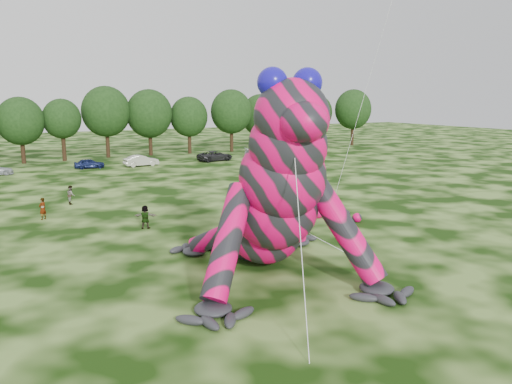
{
  "coord_description": "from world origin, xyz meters",
  "views": [
    {
      "loc": [
        -8.38,
        -17.19,
        8.88
      ],
      "look_at": [
        3.75,
        5.29,
        4.0
      ],
      "focal_mm": 35.0,
      "sensor_mm": 36.0,
      "label": 1
    }
  ],
  "objects": [
    {
      "name": "tree_13",
      "position": [
        27.13,
        57.13,
        5.06
      ],
      "size": [
        6.83,
        6.15,
        10.13
      ],
      "primitive_type": null,
      "color": "black",
      "rests_on": "ground"
    },
    {
      "name": "tree_15",
      "position": [
        38.47,
        57.77,
        4.82
      ],
      "size": [
        7.17,
        6.45,
        9.63
      ],
      "primitive_type": null,
      "color": "black",
      "rests_on": "ground"
    },
    {
      "name": "car_6",
      "position": [
        19.76,
        47.13,
        0.72
      ],
      "size": [
        5.48,
        3.23,
        1.43
      ],
      "primitive_type": "imported",
      "rotation": [
        0.0,
        0.0,
        1.75
      ],
      "color": "#242426",
      "rests_on": "ground"
    },
    {
      "name": "tree_8",
      "position": [
        -4.22,
        56.99,
        4.47
      ],
      "size": [
        6.14,
        5.53,
        8.94
      ],
      "primitive_type": null,
      "color": "black",
      "rests_on": "ground"
    },
    {
      "name": "spectator_3",
      "position": [
        16.43,
        29.57,
        0.94
      ],
      "size": [
        1.18,
        0.74,
        1.88
      ],
      "primitive_type": "imported",
      "rotation": [
        0.0,
        0.0,
        0.27
      ],
      "color": "gray",
      "rests_on": "ground"
    },
    {
      "name": "tree_9",
      "position": [
        1.06,
        57.35,
        4.34
      ],
      "size": [
        5.27,
        4.74,
        8.68
      ],
      "primitive_type": null,
      "color": "black",
      "rests_on": "ground"
    },
    {
      "name": "car_7",
      "position": [
        28.28,
        49.91,
        0.62
      ],
      "size": [
        4.56,
        2.59,
        1.25
      ],
      "primitive_type": "imported",
      "rotation": [
        0.0,
        0.0,
        1.36
      ],
      "color": "silver",
      "rests_on": "ground"
    },
    {
      "name": "spectator_1",
      "position": [
        -2.58,
        26.32,
        0.8
      ],
      "size": [
        0.65,
        0.81,
        1.59
      ],
      "primitive_type": "imported",
      "rotation": [
        0.0,
        0.0,
        1.5
      ],
      "color": "gray",
      "rests_on": "ground"
    },
    {
      "name": "tree_14",
      "position": [
        33.46,
        58.72,
        4.7
      ],
      "size": [
        6.82,
        6.14,
        9.4
      ],
      "primitive_type": null,
      "color": "black",
      "rests_on": "ground"
    },
    {
      "name": "spectator_0",
      "position": [
        -5.23,
        21.67,
        0.81
      ],
      "size": [
        0.71,
        0.67,
        1.63
      ],
      "primitive_type": "imported",
      "rotation": [
        0.0,
        0.0,
        3.82
      ],
      "color": "gray",
      "rests_on": "ground"
    },
    {
      "name": "car_4",
      "position": [
        2.73,
        47.74,
        0.63
      ],
      "size": [
        3.77,
        1.67,
        1.26
      ],
      "primitive_type": "imported",
      "rotation": [
        0.0,
        0.0,
        1.52
      ],
      "color": "#141E4E",
      "rests_on": "ground"
    },
    {
      "name": "tree_12",
      "position": [
        20.01,
        57.74,
        4.49
      ],
      "size": [
        5.99,
        5.39,
        8.97
      ],
      "primitive_type": null,
      "color": "black",
      "rests_on": "ground"
    },
    {
      "name": "tree_16",
      "position": [
        45.45,
        59.37,
        4.69
      ],
      "size": [
        6.26,
        5.63,
        9.37
      ],
      "primitive_type": null,
      "color": "black",
      "rests_on": "ground"
    },
    {
      "name": "ground",
      "position": [
        0.0,
        0.0,
        0.0
      ],
      "size": [
        240.0,
        240.0,
        0.0
      ],
      "primitive_type": "plane",
      "color": "#16330A",
      "rests_on": "ground"
    },
    {
      "name": "tree_10",
      "position": [
        7.4,
        58.58,
        5.25
      ],
      "size": [
        7.09,
        6.38,
        10.5
      ],
      "primitive_type": null,
      "color": "black",
      "rests_on": "ground"
    },
    {
      "name": "tree_11",
      "position": [
        13.79,
        58.2,
        5.03
      ],
      "size": [
        7.01,
        6.31,
        10.07
      ],
      "primitive_type": null,
      "color": "black",
      "rests_on": "ground"
    },
    {
      "name": "tree_17",
      "position": [
        51.95,
        56.66,
        5.15
      ],
      "size": [
        6.98,
        6.28,
        10.3
      ],
      "primitive_type": null,
      "color": "black",
      "rests_on": "ground"
    },
    {
      "name": "inflatable_gecko",
      "position": [
        4.33,
        6.29,
        5.09
      ],
      "size": [
        20.79,
        23.32,
        10.19
      ],
      "primitive_type": null,
      "rotation": [
        0.0,
        0.0,
        -0.2
      ],
      "color": "#EE055E",
      "rests_on": "ground"
    },
    {
      "name": "car_5",
      "position": [
        9.06,
        46.65,
        0.73
      ],
      "size": [
        4.57,
        1.95,
        1.47
      ],
      "primitive_type": "imported",
      "rotation": [
        0.0,
        0.0,
        1.66
      ],
      "color": "beige",
      "rests_on": "ground"
    },
    {
      "name": "spectator_5",
      "position": [
        0.68,
        15.58,
        0.81
      ],
      "size": [
        1.57,
        1.09,
        1.63
      ],
      "primitive_type": "imported",
      "rotation": [
        0.0,
        0.0,
        2.69
      ],
      "color": "gray",
      "rests_on": "ground"
    }
  ]
}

